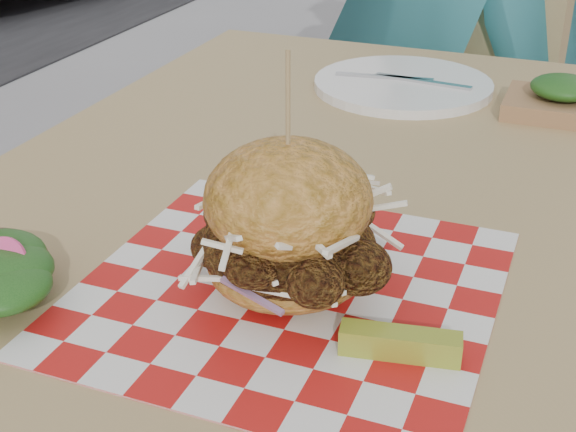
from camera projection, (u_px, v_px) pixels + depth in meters
patio_table at (322, 245)px, 0.95m from camera, size 0.80×1.20×0.75m
patio_chair at (480, 91)px, 1.83m from camera, size 0.54×0.55×0.95m
paper_liner at (288, 289)px, 0.72m from camera, size 0.36×0.36×0.00m
sandwich at (288, 229)px, 0.69m from camera, size 0.19×0.19×0.22m
pickle_spear at (400, 343)px, 0.63m from camera, size 0.10×0.04×0.02m
place_setting at (403, 85)px, 1.22m from camera, size 0.27×0.27×0.02m
kraft_tray at (562, 99)px, 1.11m from camera, size 0.15×0.12×0.06m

